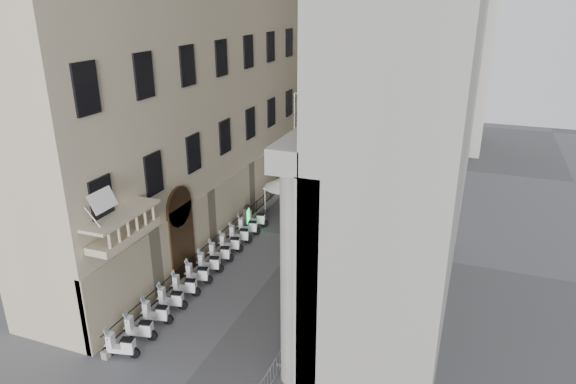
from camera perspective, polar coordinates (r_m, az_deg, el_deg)
name	(u,v)px	position (r m, az deg, el deg)	size (l,w,h in m)	color
far_building	(390,2)	(59.87, 11.31, 20.03)	(22.00, 10.00, 30.00)	#A9A6A0
iron_fence	(238,235)	(35.98, -5.62, -4.79)	(0.30, 28.00, 1.40)	black
blue_awning	(380,210)	(40.58, 10.23, -1.96)	(1.60, 3.00, 3.00)	navy
flag	(123,348)	(26.49, -17.83, -16.21)	(1.00, 1.40, 8.20)	#9E0C11
scooter_0	(123,357)	(26.00, -17.86, -17.01)	(0.56, 1.40, 1.50)	white
scooter_1	(141,339)	(26.85, -16.01, -15.43)	(0.56, 1.40, 1.50)	white
scooter_2	(157,323)	(27.74, -14.30, -13.93)	(0.56, 1.40, 1.50)	white
scooter_3	(172,309)	(28.68, -12.72, -12.51)	(0.56, 1.40, 1.50)	white
scooter_4	(186,295)	(29.64, -11.26, -11.18)	(0.56, 1.40, 1.50)	white
scooter_5	(199,283)	(30.65, -9.91, -9.93)	(0.56, 1.40, 1.50)	white
scooter_6	(210,272)	(31.68, -8.65, -8.75)	(0.56, 1.40, 1.50)	white
scooter_7	(221,261)	(32.73, -7.47, -7.64)	(0.56, 1.40, 1.50)	white
scooter_8	(231,252)	(33.81, -6.38, -6.61)	(0.56, 1.40, 1.50)	white
scooter_9	(240,243)	(34.91, -5.36, -5.63)	(0.56, 1.40, 1.50)	white
scooter_10	(249,234)	(36.04, -4.41, -4.71)	(0.56, 1.40, 1.50)	white
scooter_11	(257,227)	(37.18, -3.51, -3.85)	(0.56, 1.40, 1.50)	white
barrier_1	(292,349)	(25.26, 0.47, -17.10)	(0.60, 2.40, 1.10)	#A7A9AE
barrier_2	(309,320)	(27.16, 2.34, -14.04)	(0.60, 2.40, 1.10)	#A7A9AE
barrier_3	(323,295)	(29.16, 3.92, -11.38)	(0.60, 2.40, 1.10)	#A7A9AE
barrier_4	(335,274)	(31.22, 5.26, -9.06)	(0.60, 2.40, 1.10)	#A7A9AE
barrier_5	(346,255)	(33.35, 6.43, -7.02)	(0.60, 2.40, 1.10)	#A7A9AE
barrier_6	(355,239)	(35.52, 7.44, -5.23)	(0.60, 2.40, 1.10)	#A7A9AE
barrier_7	(363,225)	(37.74, 8.33, -3.65)	(0.60, 2.40, 1.10)	#A7A9AE
barrier_8	(370,212)	(39.98, 9.12, -2.25)	(0.60, 2.40, 1.10)	#A7A9AE
barrier_9	(377,201)	(42.26, 9.83, -0.99)	(0.60, 2.40, 1.10)	#A7A9AE
security_tent	(286,180)	(39.17, -0.20, 1.34)	(3.57, 3.57, 2.90)	white
street_lamp	(299,139)	(39.53, 1.25, 5.94)	(2.78, 1.11, 8.88)	#999CA1
info_kiosk	(246,218)	(36.29, -4.64, -2.94)	(0.42, 0.89, 1.81)	black
pedestrian_a	(330,192)	(41.17, 4.70, 0.05)	(0.68, 0.45, 1.87)	#0C1533
pedestrian_b	(360,161)	(49.21, 7.96, 3.47)	(0.93, 0.72, 1.91)	black
pedestrian_c	(328,169)	(46.59, 4.52, 2.60)	(0.93, 0.60, 1.90)	black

